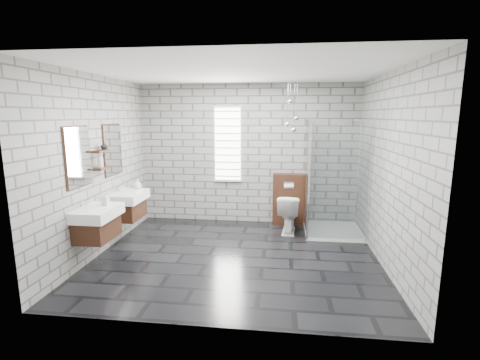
% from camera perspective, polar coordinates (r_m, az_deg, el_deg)
% --- Properties ---
extents(floor, '(4.20, 3.60, 0.02)m').
position_cam_1_polar(floor, '(5.39, -0.62, -12.52)').
color(floor, black).
rests_on(floor, ground).
extents(ceiling, '(4.20, 3.60, 0.02)m').
position_cam_1_polar(ceiling, '(5.00, -0.68, 17.54)').
color(ceiling, white).
rests_on(ceiling, wall_back).
extents(wall_back, '(4.20, 0.02, 2.70)m').
position_cam_1_polar(wall_back, '(6.80, 1.34, 4.20)').
color(wall_back, gray).
rests_on(wall_back, floor).
extents(wall_front, '(4.20, 0.02, 2.70)m').
position_cam_1_polar(wall_front, '(3.26, -4.79, -2.85)').
color(wall_front, gray).
rests_on(wall_front, floor).
extents(wall_left, '(0.02, 3.60, 2.70)m').
position_cam_1_polar(wall_left, '(5.69, -22.25, 2.16)').
color(wall_left, gray).
rests_on(wall_left, floor).
extents(wall_right, '(0.02, 3.60, 2.70)m').
position_cam_1_polar(wall_right, '(5.18, 23.15, 1.35)').
color(wall_right, gray).
rests_on(wall_right, floor).
extents(vanity_left, '(0.47, 0.70, 1.57)m').
position_cam_1_polar(vanity_left, '(5.24, -22.72, -5.18)').
color(vanity_left, '#3A1F12').
rests_on(vanity_left, wall_left).
extents(vanity_right, '(0.47, 0.70, 1.57)m').
position_cam_1_polar(vanity_right, '(6.09, -18.17, -2.74)').
color(vanity_right, '#3A1F12').
rests_on(vanity_right, wall_left).
extents(shelf_lower, '(0.14, 0.30, 0.03)m').
position_cam_1_polar(shelf_lower, '(5.61, -21.76, 1.78)').
color(shelf_lower, '#3A1F12').
rests_on(shelf_lower, wall_left).
extents(shelf_upper, '(0.14, 0.30, 0.03)m').
position_cam_1_polar(shelf_upper, '(5.58, -21.94, 4.42)').
color(shelf_upper, '#3A1F12').
rests_on(shelf_upper, wall_left).
extents(window, '(0.56, 0.05, 1.48)m').
position_cam_1_polar(window, '(6.80, -2.05, 5.90)').
color(window, white).
rests_on(window, wall_back).
extents(cistern_panel, '(0.60, 0.20, 1.00)m').
position_cam_1_polar(cistern_panel, '(6.81, 7.94, -3.15)').
color(cistern_panel, '#3A1F12').
rests_on(cistern_panel, floor).
extents(flush_plate, '(0.18, 0.01, 0.12)m').
position_cam_1_polar(flush_plate, '(6.64, 8.02, -0.85)').
color(flush_plate, silver).
rests_on(flush_plate, cistern_panel).
extents(shower_enclosure, '(1.00, 1.00, 2.03)m').
position_cam_1_polar(shower_enclosure, '(6.36, 14.36, -4.34)').
color(shower_enclosure, white).
rests_on(shower_enclosure, floor).
extents(pendant_cluster, '(0.25, 0.18, 0.89)m').
position_cam_1_polar(pendant_cluster, '(6.29, 8.36, 9.89)').
color(pendant_cluster, silver).
rests_on(pendant_cluster, ceiling).
extents(toilet, '(0.44, 0.71, 0.69)m').
position_cam_1_polar(toilet, '(6.42, 7.98, -5.41)').
color(toilet, white).
rests_on(toilet, floor).
extents(soap_bottle_a, '(0.09, 0.09, 0.18)m').
position_cam_1_polar(soap_bottle_a, '(5.28, -21.23, -2.88)').
color(soap_bottle_a, '#B2B2B2').
rests_on(soap_bottle_a, vanity_left).
extents(soap_bottle_b, '(0.17, 0.17, 0.17)m').
position_cam_1_polar(soap_bottle_b, '(6.28, -16.49, -0.62)').
color(soap_bottle_b, '#B2B2B2').
rests_on(soap_bottle_b, vanity_right).
extents(soap_bottle_c, '(0.09, 0.09, 0.22)m').
position_cam_1_polar(soap_bottle_c, '(5.55, -21.97, 3.00)').
color(soap_bottle_c, '#B2B2B2').
rests_on(soap_bottle_c, shelf_lower).
extents(vase, '(0.12, 0.12, 0.11)m').
position_cam_1_polar(vase, '(5.66, -21.39, 5.25)').
color(vase, '#B2B2B2').
rests_on(vase, shelf_upper).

